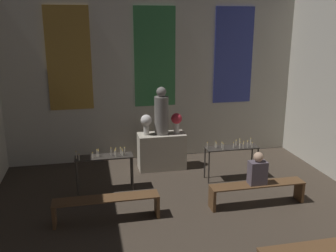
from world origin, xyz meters
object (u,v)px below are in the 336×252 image
object	(u,v)px
flower_vase_right	(177,120)
altar	(162,151)
candle_rack_right	(232,152)
statue	(161,113)
flower_vase_left	(146,122)
candle_rack_left	(104,161)
person_seated	(258,170)
pew_back_left	(107,204)
pew_back_right	(257,189)

from	to	relation	value
flower_vase_right	altar	bearing A→B (deg)	180.00
flower_vase_right	candle_rack_right	xyz separation A→B (m)	(1.13, -1.04, -0.58)
altar	statue	size ratio (longest dim) A/B	0.99
candle_rack_right	flower_vase_left	bearing A→B (deg)	151.66
statue	candle_rack_left	bearing A→B (deg)	-145.76
person_seated	altar	bearing A→B (deg)	122.26
flower_vase_right	candle_rack_right	size ratio (longest dim) A/B	0.41
flower_vase_right	pew_back_left	size ratio (longest dim) A/B	0.26
candle_rack_left	person_seated	bearing A→B (deg)	-24.67
flower_vase_left	flower_vase_right	world-z (taller)	same
flower_vase_left	pew_back_left	xyz separation A→B (m)	(-1.16, -2.44, -0.93)
altar	candle_rack_left	bearing A→B (deg)	-145.76
flower_vase_left	flower_vase_right	xyz separation A→B (m)	(0.79, 0.00, 0.00)
flower_vase_left	person_seated	size ratio (longest dim) A/B	0.76
flower_vase_right	pew_back_left	xyz separation A→B (m)	(-1.96, -2.44, -0.93)
pew_back_left	person_seated	xyz separation A→B (m)	(3.10, 0.00, 0.43)
statue	pew_back_right	bearing A→B (deg)	-57.41
altar	candle_rack_right	world-z (taller)	candle_rack_right
statue	flower_vase_right	world-z (taller)	statue
altar	pew_back_left	xyz separation A→B (m)	(-1.56, -2.44, -0.12)
candle_rack_right	altar	bearing A→B (deg)	145.82
candle_rack_left	candle_rack_right	world-z (taller)	candle_rack_left
statue	pew_back_right	size ratio (longest dim) A/B	0.60
person_seated	pew_back_right	bearing A→B (deg)	0.00
altar	flower_vase_right	xyz separation A→B (m)	(0.40, 0.00, 0.81)
candle_rack_left	pew_back_left	xyz separation A→B (m)	(-0.04, -1.41, -0.35)
altar	flower_vase_left	distance (m)	0.90
flower_vase_right	pew_back_right	distance (m)	2.86
altar	flower_vase_right	world-z (taller)	flower_vase_right
flower_vase_left	candle_rack_left	size ratio (longest dim) A/B	0.41
candle_rack_right	pew_back_left	world-z (taller)	candle_rack_right
statue	person_seated	xyz separation A→B (m)	(1.54, -2.44, -0.71)
altar	statue	bearing A→B (deg)	0.00
flower_vase_right	candle_rack_left	world-z (taller)	flower_vase_right
candle_rack_left	flower_vase_right	bearing A→B (deg)	28.38
candle_rack_left	pew_back_right	bearing A→B (deg)	-24.53
altar	flower_vase_right	size ratio (longest dim) A/B	2.31
statue	person_seated	bearing A→B (deg)	-57.74
candle_rack_right	person_seated	size ratio (longest dim) A/B	1.86
statue	person_seated	world-z (taller)	statue
flower_vase_right	candle_rack_right	world-z (taller)	flower_vase_right
flower_vase_left	pew_back_right	distance (m)	3.26
flower_vase_left	flower_vase_right	bearing A→B (deg)	0.00
altar	statue	world-z (taller)	statue
statue	flower_vase_left	distance (m)	0.45
altar	candle_rack_left	distance (m)	1.85
altar	pew_back_right	distance (m)	2.90
statue	pew_back_left	world-z (taller)	statue
flower_vase_left	candle_rack_right	xyz separation A→B (m)	(1.92, -1.04, -0.58)
candle_rack_right	person_seated	world-z (taller)	person_seated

